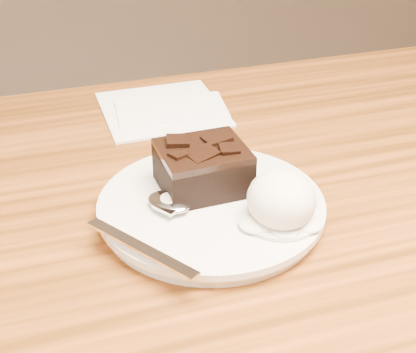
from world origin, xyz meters
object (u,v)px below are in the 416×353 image
object	(u,v)px
spoon	(169,204)
brownie	(203,171)
plate	(211,209)
ice_cream_scoop	(281,199)
napkin	(162,108)

from	to	relation	value
spoon	brownie	bearing A→B (deg)	-2.17
plate	ice_cream_scoop	size ratio (longest dim) A/B	3.30
ice_cream_scoop	napkin	bearing A→B (deg)	96.80
plate	ice_cream_scoop	world-z (taller)	ice_cream_scoop
brownie	napkin	bearing A→B (deg)	86.18
plate	napkin	xyz separation A→B (m)	(0.01, 0.25, -0.01)
spoon	napkin	bearing A→B (deg)	43.85
brownie	spoon	world-z (taller)	brownie
plate	spoon	xyz separation A→B (m)	(-0.04, 0.00, 0.01)
brownie	ice_cream_scoop	world-z (taller)	ice_cream_scoop
brownie	napkin	xyz separation A→B (m)	(0.02, 0.23, -0.03)
brownie	spoon	bearing A→B (deg)	-148.74
ice_cream_scoop	napkin	distance (m)	0.30
ice_cream_scoop	plate	bearing A→B (deg)	136.07
napkin	plate	bearing A→B (deg)	-93.38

